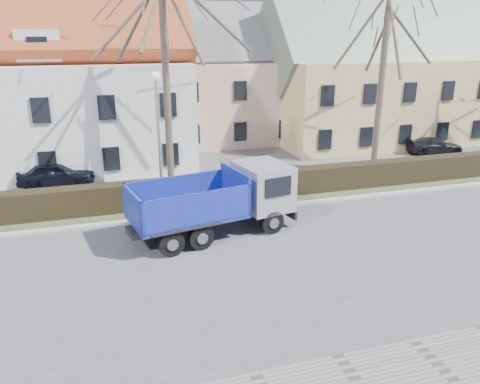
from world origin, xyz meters
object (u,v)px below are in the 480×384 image
object	(u,v)px
streetlight	(159,138)
parked_car_b	(435,146)
parked_car_a	(56,174)
cart_frame	(179,213)
dump_truck	(208,203)

from	to	relation	value
streetlight	parked_car_b	world-z (taller)	streetlight
parked_car_a	parked_car_b	world-z (taller)	parked_car_a
cart_frame	parked_car_b	bearing A→B (deg)	19.86
parked_car_a	parked_car_b	size ratio (longest dim) A/B	1.05
parked_car_b	parked_car_a	bearing A→B (deg)	103.64
cart_frame	parked_car_a	distance (m)	8.61
streetlight	parked_car_a	xyz separation A→B (m)	(-5.11, 4.02, -2.46)
streetlight	parked_car_b	distance (m)	19.65
streetlight	parked_car_b	xyz separation A→B (m)	(19.03, 4.14, -2.59)
streetlight	cart_frame	distance (m)	3.87
parked_car_b	streetlight	bearing A→B (deg)	115.64
dump_truck	streetlight	size ratio (longest dim) A/B	1.11
cart_frame	parked_car_b	distance (m)	19.83
parked_car_a	dump_truck	bearing A→B (deg)	-140.65
dump_truck	parked_car_a	bearing A→B (deg)	114.93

